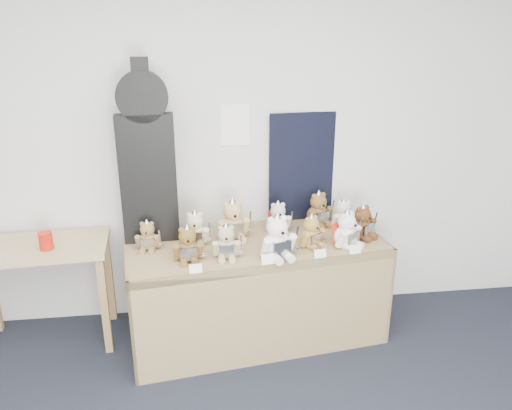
{
  "coord_description": "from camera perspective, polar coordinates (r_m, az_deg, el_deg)",
  "views": [
    {
      "loc": [
        0.01,
        -1.08,
        2.18
      ],
      "look_at": [
        0.41,
        1.99,
        1.06
      ],
      "focal_mm": 35.0,
      "sensor_mm": 36.0,
      "label": 1
    }
  ],
  "objects": [
    {
      "name": "teddy_back_far_left",
      "position": [
        3.44,
        -12.27,
        -3.57
      ],
      "size": [
        0.19,
        0.15,
        0.23
      ],
      "rotation": [
        0.0,
        0.0,
        -0.07
      ],
      "color": "olive",
      "rests_on": "display_table"
    },
    {
      "name": "display_table",
      "position": [
        3.51,
        0.29,
        -7.1
      ],
      "size": [
        1.88,
        0.98,
        0.75
      ],
      "rotation": [
        0.0,
        0.0,
        0.13
      ],
      "color": "olive",
      "rests_on": "floor"
    },
    {
      "name": "teddy_back_left",
      "position": [
        3.45,
        -6.95,
        -2.86
      ],
      "size": [
        0.22,
        0.18,
        0.27
      ],
      "rotation": [
        0.0,
        0.0,
        -0.08
      ],
      "color": "beige",
      "rests_on": "display_table"
    },
    {
      "name": "navy_board",
      "position": [
        3.81,
        6.08,
        4.33
      ],
      "size": [
        0.62,
        0.09,
        0.83
      ],
      "primitive_type": "cube",
      "rotation": [
        0.0,
        0.0,
        0.11
      ],
      "color": "black",
      "rests_on": "display_table"
    },
    {
      "name": "side_table",
      "position": [
        3.78,
        -23.4,
        -5.96
      ],
      "size": [
        0.95,
        0.57,
        0.76
      ],
      "rotation": [
        0.0,
        0.0,
        0.07
      ],
      "color": "#A48458",
      "rests_on": "floor"
    },
    {
      "name": "teddy_front_far_left",
      "position": [
        3.22,
        -7.78,
        -4.61
      ],
      "size": [
        0.22,
        0.18,
        0.26
      ],
      "rotation": [
        0.0,
        0.0,
        0.06
      ],
      "color": "brown",
      "rests_on": "display_table"
    },
    {
      "name": "guitar_case",
      "position": [
        3.43,
        -12.4,
        5.51
      ],
      "size": [
        0.38,
        0.14,
        1.25
      ],
      "rotation": [
        0.0,
        0.0,
        0.07
      ],
      "color": "black",
      "rests_on": "display_table"
    },
    {
      "name": "red_cup",
      "position": [
        3.61,
        -22.88,
        -3.8
      ],
      "size": [
        0.09,
        0.09,
        0.12
      ],
      "primitive_type": "cylinder",
      "color": "red",
      "rests_on": "side_table"
    },
    {
      "name": "teddy_back_centre_left",
      "position": [
        3.52,
        -2.65,
        -1.89
      ],
      "size": [
        0.27,
        0.23,
        0.32
      ],
      "rotation": [
        0.0,
        0.0,
        0.15
      ],
      "color": "tan",
      "rests_on": "display_table"
    },
    {
      "name": "entry_card_a",
      "position": [
        3.09,
        -6.91,
        -7.23
      ],
      "size": [
        0.08,
        0.03,
        0.06
      ],
      "primitive_type": "cube",
      "rotation": [
        -0.24,
        0.0,
        0.13
      ],
      "color": "white",
      "rests_on": "display_table"
    },
    {
      "name": "teddy_back_end",
      "position": [
        3.76,
        9.95,
        -1.2
      ],
      "size": [
        0.21,
        0.17,
        0.25
      ],
      "rotation": [
        0.0,
        0.0,
        0.09
      ],
      "color": "white",
      "rests_on": "display_table"
    },
    {
      "name": "teddy_front_far_right",
      "position": [
        3.45,
        10.35,
        -2.95
      ],
      "size": [
        0.23,
        0.23,
        0.29
      ],
      "rotation": [
        0.0,
        0.0,
        0.65
      ],
      "color": "white",
      "rests_on": "display_table"
    },
    {
      "name": "room_shell",
      "position": [
        3.65,
        -2.43,
        9.1
      ],
      "size": [
        6.0,
        6.0,
        6.0
      ],
      "color": "silver",
      "rests_on": "floor"
    },
    {
      "name": "teddy_back_centre_right",
      "position": [
        3.64,
        2.54,
        -1.58
      ],
      "size": [
        0.21,
        0.18,
        0.26
      ],
      "rotation": [
        0.0,
        0.0,
        0.1
      ],
      "color": "silver",
      "rests_on": "display_table"
    },
    {
      "name": "teddy_front_end",
      "position": [
        3.62,
        12.13,
        -2.07
      ],
      "size": [
        0.22,
        0.22,
        0.27
      ],
      "rotation": [
        0.0,
        0.0,
        0.55
      ],
      "color": "#56371D",
      "rests_on": "display_table"
    },
    {
      "name": "teddy_back_right",
      "position": [
        3.78,
        7.16,
        -0.63
      ],
      "size": [
        0.24,
        0.23,
        0.29
      ],
      "rotation": [
        0.0,
        0.0,
        0.37
      ],
      "color": "brown",
      "rests_on": "display_table"
    },
    {
      "name": "teddy_front_centre",
      "position": [
        3.23,
        2.49,
        -3.88
      ],
      "size": [
        0.27,
        0.25,
        0.33
      ],
      "rotation": [
        0.0,
        0.0,
        0.29
      ],
      "color": "white",
      "rests_on": "display_table"
    },
    {
      "name": "entry_card_c",
      "position": [
        3.29,
        7.35,
        -5.53
      ],
      "size": [
        0.08,
        0.03,
        0.06
      ],
      "primitive_type": "cube",
      "rotation": [
        -0.24,
        0.0,
        0.13
      ],
      "color": "white",
      "rests_on": "display_table"
    },
    {
      "name": "teddy_front_left",
      "position": [
        3.24,
        -3.42,
        -4.36
      ],
      "size": [
        0.21,
        0.17,
        0.26
      ],
      "rotation": [
        0.0,
        0.0,
        -0.03
      ],
      "color": "tan",
      "rests_on": "display_table"
    },
    {
      "name": "teddy_front_right",
      "position": [
        3.42,
        6.38,
        -3.17
      ],
      "size": [
        0.21,
        0.2,
        0.25
      ],
      "rotation": [
        0.0,
        0.0,
        0.53
      ],
      "color": "#A77D3F",
      "rests_on": "display_table"
    },
    {
      "name": "entry_card_b",
      "position": [
        3.18,
        1.44,
        -6.2
      ],
      "size": [
        0.1,
        0.03,
        0.07
      ],
      "primitive_type": "cube",
      "rotation": [
        -0.24,
        0.0,
        0.13
      ],
      "color": "white",
      "rests_on": "display_table"
    },
    {
      "name": "entry_card_d",
      "position": [
        3.38,
        11.27,
        -5.0
      ],
      "size": [
        0.08,
        0.03,
        0.06
      ],
      "primitive_type": "cube",
      "rotation": [
        -0.24,
        0.0,
        0.13
      ],
      "color": "white",
      "rests_on": "display_table"
    }
  ]
}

